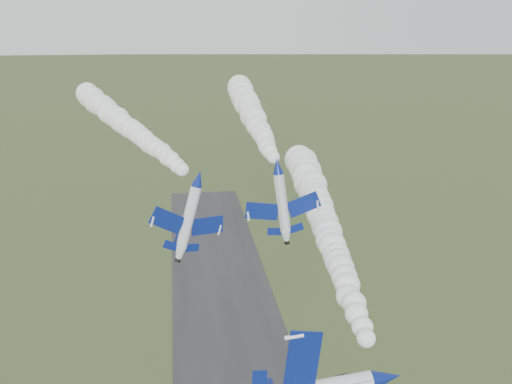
% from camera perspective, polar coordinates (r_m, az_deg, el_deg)
% --- Properties ---
extents(jet_lead, '(4.19, 14.30, 11.70)m').
position_cam_1_polar(jet_lead, '(51.51, 12.98, -17.72)').
color(jet_lead, white).
extents(smoke_trail_jet_lead, '(8.23, 60.26, 5.34)m').
position_cam_1_polar(smoke_trail_jet_lead, '(80.01, 6.66, -2.67)').
color(smoke_trail_jet_lead, white).
extents(jet_pair_left, '(9.67, 11.62, 3.80)m').
position_cam_1_polar(jet_pair_left, '(70.49, -5.74, 1.33)').
color(jet_pair_left, white).
extents(smoke_trail_jet_pair_left, '(25.42, 56.44, 4.67)m').
position_cam_1_polar(smoke_trail_jet_pair_left, '(99.95, -13.16, 6.75)').
color(smoke_trail_jet_pair_left, white).
extents(jet_pair_right, '(9.75, 11.80, 3.03)m').
position_cam_1_polar(jet_pair_right, '(72.28, 2.17, 2.60)').
color(jet_pair_right, white).
extents(smoke_trail_jet_pair_right, '(8.60, 69.64, 5.79)m').
position_cam_1_polar(smoke_trail_jet_pair_right, '(108.17, -0.52, 8.05)').
color(smoke_trail_jet_pair_right, white).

